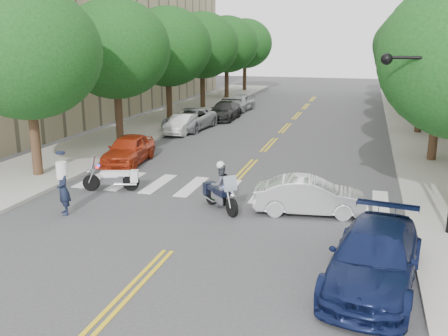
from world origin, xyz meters
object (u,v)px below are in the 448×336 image
at_px(motorcycle_police, 220,188).
at_px(convertible, 310,196).
at_px(motorcycle_parked, 116,178).
at_px(officer_standing, 63,189).
at_px(sedan_blue, 374,257).

xyz_separation_m(motorcycle_police, convertible, (3.24, 0.46, -0.16)).
bearing_deg(motorcycle_parked, officer_standing, 153.92).
relative_size(motorcycle_police, convertible, 0.46).
xyz_separation_m(motorcycle_police, sedan_blue, (5.44, -4.54, -0.07)).
distance_m(motorcycle_police, officer_standing, 5.62).
bearing_deg(convertible, motorcycle_police, 90.70).
relative_size(motorcycle_police, officer_standing, 0.99).
bearing_deg(officer_standing, motorcycle_parked, 127.08).
bearing_deg(convertible, officer_standing, 99.08).
height_order(officer_standing, convertible, officer_standing).
xyz_separation_m(officer_standing, convertible, (8.48, 2.50, -0.27)).
height_order(motorcycle_parked, officer_standing, officer_standing).
height_order(motorcycle_parked, sedan_blue, sedan_blue).
distance_m(officer_standing, convertible, 8.84).
bearing_deg(sedan_blue, motorcycle_parked, 159.41).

